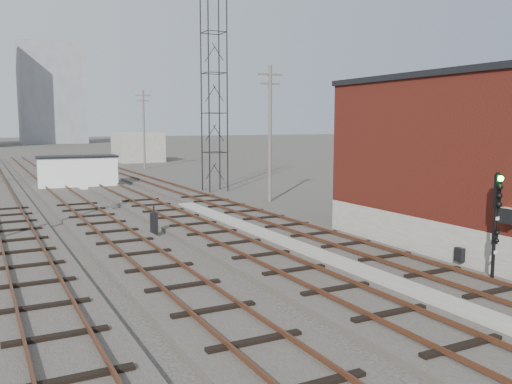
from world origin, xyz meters
TOP-DOWN VIEW (x-y plane):
  - ground at (0.00, 60.00)m, footprint 320.00×320.00m
  - track_right at (2.50, 39.00)m, footprint 3.20×90.00m
  - track_mid_right at (-1.50, 39.00)m, footprint 3.20×90.00m
  - track_mid_left at (-5.50, 39.00)m, footprint 3.20×90.00m
  - track_left at (-9.50, 39.00)m, footprint 3.20×90.00m
  - platform_curb at (0.50, 14.00)m, footprint 0.90×28.00m
  - brick_building at (7.50, 12.00)m, footprint 6.54×12.20m
  - lattice_tower at (5.50, 35.00)m, footprint 1.60×1.60m
  - utility_pole_right_a at (6.50, 28.00)m, footprint 1.80×0.24m
  - utility_pole_right_b at (6.50, 58.00)m, footprint 1.80×0.24m
  - apartment_right at (8.00, 150.00)m, footprint 16.00×12.00m
  - shed_right at (9.00, 70.00)m, footprint 6.00×6.00m
  - signal_mast at (3.70, 7.99)m, footprint 0.40×0.40m
  - switch_stand at (-3.78, 20.49)m, footprint 0.33×0.33m
  - site_trailer at (-3.63, 41.91)m, footprint 6.43×3.19m

SIDE VIEW (x-z plane):
  - ground at x=0.00m, z-range 0.00..0.00m
  - track_right at x=2.50m, z-range -0.09..0.30m
  - track_mid_right at x=-1.50m, z-range -0.09..0.30m
  - track_mid_left at x=-5.50m, z-range -0.09..0.30m
  - track_left at x=-9.50m, z-range -0.09..0.30m
  - platform_curb at x=0.50m, z-range 0.00..0.26m
  - switch_stand at x=-3.78m, z-range -0.04..1.30m
  - site_trailer at x=-3.63m, z-range 0.01..2.64m
  - shed_right at x=9.00m, z-range 0.00..4.00m
  - signal_mast at x=3.70m, z-range 0.27..3.93m
  - brick_building at x=7.50m, z-range 0.02..7.24m
  - utility_pole_right_a at x=6.50m, z-range 0.30..9.30m
  - utility_pole_right_b at x=6.50m, z-range 0.30..9.30m
  - lattice_tower at x=5.50m, z-range 0.00..15.00m
  - apartment_right at x=8.00m, z-range 0.00..26.00m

